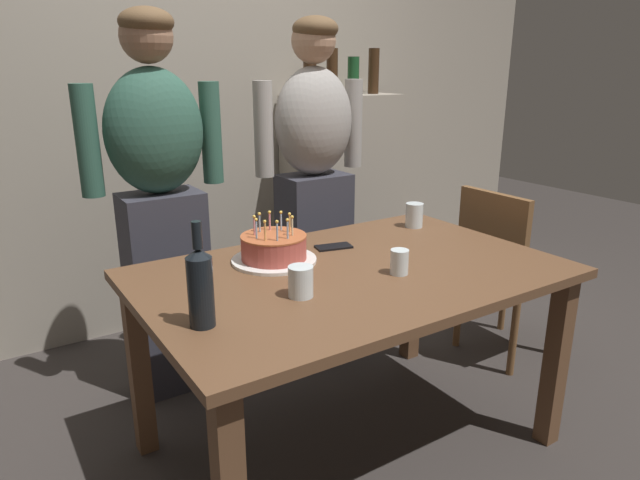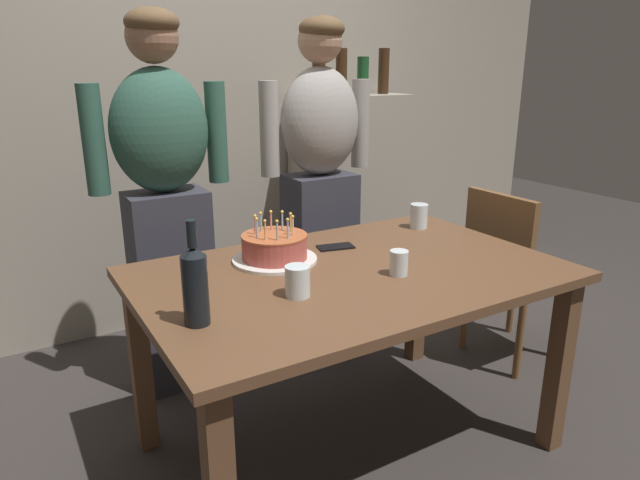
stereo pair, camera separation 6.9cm
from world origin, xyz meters
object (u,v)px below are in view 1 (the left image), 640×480
object	(u,v)px
cell_phone	(334,247)
person_man_bearded	(161,204)
water_glass_near	(301,282)
dining_chair	(503,261)
birthday_cake	(274,249)
water_glass_side	(414,215)
water_glass_far	(399,262)
wine_bottle	(200,285)
person_woman_cardigan	(314,184)

from	to	relation	value
cell_phone	person_man_bearded	xyz separation A→B (m)	(-0.51, 0.57, 0.13)
water_glass_near	dining_chair	size ratio (longest dim) A/B	0.12
birthday_cake	water_glass_side	size ratio (longest dim) A/B	2.92
water_glass_far	water_glass_side	distance (m)	0.62
wine_bottle	cell_phone	distance (m)	0.81
person_man_bearded	birthday_cake	bearing A→B (deg)	111.45
water_glass_near	wine_bottle	xyz separation A→B (m)	(-0.34, -0.03, 0.07)
water_glass_far	cell_phone	distance (m)	0.37
water_glass_far	wine_bottle	world-z (taller)	wine_bottle
birthday_cake	dining_chair	size ratio (longest dim) A/B	0.36
dining_chair	wine_bottle	bearing A→B (deg)	100.63
water_glass_side	cell_phone	xyz separation A→B (m)	(-0.48, -0.05, -0.05)
water_glass_near	dining_chair	distance (m)	1.40
water_glass_side	dining_chair	world-z (taller)	dining_chair
water_glass_side	wine_bottle	bearing A→B (deg)	-159.79
water_glass_near	wine_bottle	size ratio (longest dim) A/B	0.33
water_glass_near	water_glass_side	world-z (taller)	water_glass_side
water_glass_near	wine_bottle	distance (m)	0.35
birthday_cake	water_glass_near	distance (m)	0.35
water_glass_side	person_man_bearded	xyz separation A→B (m)	(-0.99, 0.52, 0.08)
birthday_cake	water_glass_near	size ratio (longest dim) A/B	3.16
water_glass_far	wine_bottle	distance (m)	0.74
water_glass_near	person_man_bearded	xyz separation A→B (m)	(-0.14, 0.92, 0.08)
water_glass_far	person_man_bearded	size ratio (longest dim) A/B	0.05
wine_bottle	person_woman_cardigan	world-z (taller)	person_woman_cardigan
water_glass_side	person_man_bearded	bearing A→B (deg)	152.39
water_glass_near	person_woman_cardigan	xyz separation A→B (m)	(0.64, 0.92, 0.08)
birthday_cake	cell_phone	bearing A→B (deg)	3.17
wine_bottle	person_woman_cardigan	xyz separation A→B (m)	(0.98, 0.95, 0.01)
person_man_bearded	dining_chair	world-z (taller)	person_man_bearded
water_glass_far	person_woman_cardigan	distance (m)	0.98
water_glass_side	dining_chair	distance (m)	0.58
birthday_cake	water_glass_side	world-z (taller)	birthday_cake
cell_phone	birthday_cake	bearing A→B (deg)	-164.25
water_glass_near	dining_chair	bearing A→B (deg)	12.06
person_woman_cardigan	wine_bottle	bearing A→B (deg)	44.28
wine_bottle	dining_chair	xyz separation A→B (m)	(1.68, 0.31, -0.35)
water_glass_near	water_glass_far	distance (m)	0.39
water_glass_far	water_glass_side	size ratio (longest dim) A/B	0.81
birthday_cake	cell_phone	distance (m)	0.28
birthday_cake	person_woman_cardigan	xyz separation A→B (m)	(0.55, 0.59, 0.09)
water_glass_side	dining_chair	bearing A→B (deg)	-13.83
water_glass_side	dining_chair	size ratio (longest dim) A/B	0.12
water_glass_near	person_man_bearded	bearing A→B (deg)	98.78
wine_bottle	dining_chair	bearing A→B (deg)	10.63
water_glass_far	water_glass_near	bearing A→B (deg)	177.71
wine_bottle	cell_phone	world-z (taller)	wine_bottle
cell_phone	wine_bottle	bearing A→B (deg)	-139.04
cell_phone	person_man_bearded	bearing A→B (deg)	144.38
person_man_bearded	person_woman_cardigan	bearing A→B (deg)	-180.00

